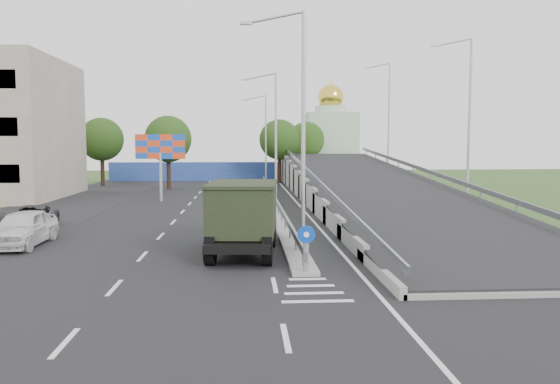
{
  "coord_description": "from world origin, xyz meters",
  "views": [
    {
      "loc": [
        -2.19,
        -16.97,
        4.8
      ],
      "look_at": [
        -0.31,
        11.8,
        2.2
      ],
      "focal_mm": 35.0,
      "sensor_mm": 36.0,
      "label": 1
    }
  ],
  "objects": [
    {
      "name": "dump_truck",
      "position": [
        -2.18,
        6.9,
        1.74
      ],
      "size": [
        3.24,
        7.32,
        3.14
      ],
      "rotation": [
        0.0,
        0.0,
        -0.09
      ],
      "color": "black",
      "rests_on": "ground"
    },
    {
      "name": "church",
      "position": [
        10.0,
        60.0,
        5.31
      ],
      "size": [
        7.0,
        7.0,
        13.8
      ],
      "color": "#B2CCAD",
      "rests_on": "ground"
    },
    {
      "name": "median",
      "position": [
        0.0,
        24.0,
        0.1
      ],
      "size": [
        1.0,
        44.0,
        0.2
      ],
      "primitive_type": "cube",
      "color": "gray",
      "rests_on": "ground"
    },
    {
      "name": "lamp_post_mid",
      "position": [
        0.11,
        26.0,
        5.81
      ],
      "size": [
        2.74,
        0.18,
        10.08
      ],
      "color": "#B2B5B7",
      "rests_on": "median"
    },
    {
      "name": "billboard",
      "position": [
        -9.0,
        28.0,
        4.19
      ],
      "size": [
        4.0,
        0.24,
        5.5
      ],
      "color": "#B2B5B7",
      "rests_on": "ground"
    },
    {
      "name": "lamp_post_near",
      "position": [
        0.11,
        6.0,
        5.81
      ],
      "size": [
        2.74,
        0.18,
        10.08
      ],
      "color": "#B2B5B7",
      "rests_on": "median"
    },
    {
      "name": "tree_ramp_far",
      "position": [
        6.0,
        55.0,
        5.18
      ],
      "size": [
        4.8,
        4.8,
        7.6
      ],
      "color": "black",
      "rests_on": "ground"
    },
    {
      "name": "tree_median_far",
      "position": [
        2.0,
        48.0,
        5.18
      ],
      "size": [
        4.8,
        4.8,
        7.6
      ],
      "color": "black",
      "rests_on": "ground"
    },
    {
      "name": "median_guardrail",
      "position": [
        0.0,
        24.0,
        0.75
      ],
      "size": [
        0.09,
        44.0,
        0.71
      ],
      "color": "gray",
      "rests_on": "median"
    },
    {
      "name": "parked_car_a",
      "position": [
        -12.52,
        8.88,
        0.84
      ],
      "size": [
        2.01,
        4.96,
        1.69
      ],
      "primitive_type": "imported",
      "rotation": [
        0.0,
        0.0,
        -0.0
      ],
      "color": "silver",
      "rests_on": "ground"
    },
    {
      "name": "sign_bollard",
      "position": [
        0.0,
        2.17,
        1.03
      ],
      "size": [
        0.64,
        0.23,
        1.67
      ],
      "color": "black",
      "rests_on": "median"
    },
    {
      "name": "parked_car_c",
      "position": [
        -13.97,
        13.7,
        0.67
      ],
      "size": [
        2.85,
        5.08,
        1.34
      ],
      "primitive_type": "imported",
      "rotation": [
        0.0,
        0.0,
        0.13
      ],
      "color": "#343539",
      "rests_on": "ground"
    },
    {
      "name": "blue_wall",
      "position": [
        -4.0,
        52.0,
        1.2
      ],
      "size": [
        30.0,
        0.5,
        2.4
      ],
      "primitive_type": "cube",
      "color": "#2B35A0",
      "rests_on": "ground"
    },
    {
      "name": "overpass_ramp",
      "position": [
        7.5,
        24.0,
        1.75
      ],
      "size": [
        10.0,
        50.0,
        3.5
      ],
      "color": "gray",
      "rests_on": "ground"
    },
    {
      "name": "road_surface",
      "position": [
        -3.0,
        20.0,
        0.0
      ],
      "size": [
        26.0,
        90.0,
        0.04
      ],
      "primitive_type": "cube",
      "color": "black",
      "rests_on": "ground"
    },
    {
      "name": "tree_left_mid",
      "position": [
        -10.0,
        40.0,
        5.18
      ],
      "size": [
        4.8,
        4.8,
        7.6
      ],
      "color": "black",
      "rests_on": "ground"
    },
    {
      "name": "tree_left_far",
      "position": [
        -18.0,
        45.0,
        5.18
      ],
      "size": [
        4.8,
        4.8,
        7.6
      ],
      "color": "black",
      "rests_on": "ground"
    },
    {
      "name": "ground",
      "position": [
        0.0,
        0.0,
        0.0
      ],
      "size": [
        160.0,
        160.0,
        0.0
      ],
      "primitive_type": "plane",
      "color": "#2D4C1E",
      "rests_on": "ground"
    },
    {
      "name": "lamp_post_far",
      "position": [
        0.11,
        46.0,
        5.81
      ],
      "size": [
        2.74,
        0.18,
        10.08
      ],
      "color": "#B2B5B7",
      "rests_on": "median"
    },
    {
      "name": "parking_strip",
      "position": [
        -16.0,
        20.0,
        0.0
      ],
      "size": [
        8.0,
        90.0,
        0.05
      ],
      "primitive_type": "cube",
      "color": "black",
      "rests_on": "ground"
    }
  ]
}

